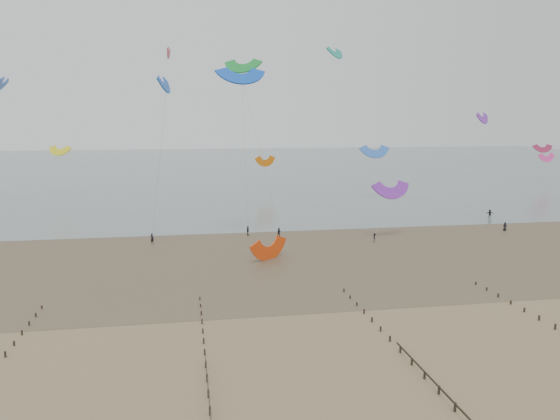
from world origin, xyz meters
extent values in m
plane|color=brown|center=(0.00, 0.00, 0.00)|extent=(500.00, 500.00, 0.00)
plane|color=#475654|center=(0.00, 200.00, 0.03)|extent=(500.00, 500.00, 0.00)
plane|color=#473A28|center=(0.00, 35.00, 0.01)|extent=(500.00, 500.00, 0.00)
ellipsoid|color=slate|center=(-18.00, 22.00, 0.01)|extent=(23.60, 14.36, 0.01)
ellipsoid|color=slate|center=(12.00, 38.00, 0.01)|extent=(33.64, 18.32, 0.01)
ellipsoid|color=slate|center=(45.00, 30.00, 0.01)|extent=(19.65, 13.67, 0.01)
ellipsoid|color=slate|center=(-40.00, 40.00, 0.01)|extent=(26.95, 14.22, 0.01)
cube|color=black|center=(-32.00, -1.16, 0.25)|extent=(0.16, 0.16, 0.59)
cube|color=black|center=(-32.00, 1.47, 0.23)|extent=(0.16, 0.16, 0.57)
cube|color=black|center=(-32.00, 4.11, 0.22)|extent=(0.16, 0.16, 0.54)
cube|color=black|center=(-32.00, 6.74, 0.20)|extent=(0.16, 0.16, 0.51)
cube|color=black|center=(-32.00, 9.37, 0.19)|extent=(0.16, 0.16, 0.48)
cube|color=black|center=(-32.00, 12.00, 0.17)|extent=(0.16, 0.16, 0.45)
cube|color=black|center=(-14.00, -14.32, 0.32)|extent=(0.16, 0.16, 0.74)
cube|color=black|center=(-14.00, -11.68, 0.31)|extent=(0.16, 0.16, 0.71)
cube|color=black|center=(-14.00, -9.05, 0.29)|extent=(0.16, 0.16, 0.68)
cube|color=black|center=(-14.00, -6.42, 0.28)|extent=(0.16, 0.16, 0.65)
cube|color=black|center=(-14.00, -3.79, 0.26)|extent=(0.16, 0.16, 0.62)
cube|color=black|center=(-14.00, -1.16, 0.25)|extent=(0.16, 0.16, 0.59)
cube|color=black|center=(-14.00, 1.47, 0.23)|extent=(0.16, 0.16, 0.57)
cube|color=black|center=(-14.00, 4.11, 0.22)|extent=(0.16, 0.16, 0.54)
cube|color=black|center=(-14.00, 6.74, 0.20)|extent=(0.16, 0.16, 0.51)
cube|color=black|center=(-14.00, 9.37, 0.19)|extent=(0.16, 0.16, 0.48)
cube|color=black|center=(-14.00, 12.00, 0.17)|extent=(0.16, 0.16, 0.45)
cube|color=black|center=(4.00, -16.95, 0.33)|extent=(0.16, 0.16, 0.77)
cube|color=black|center=(4.00, -14.32, 0.32)|extent=(0.16, 0.16, 0.74)
cube|color=black|center=(4.00, -11.68, 0.31)|extent=(0.16, 0.16, 0.71)
cube|color=black|center=(4.00, -9.05, 0.29)|extent=(0.16, 0.16, 0.68)
cube|color=black|center=(4.00, -6.42, 0.28)|extent=(0.16, 0.16, 0.65)
cube|color=black|center=(4.00, -3.79, 0.26)|extent=(0.16, 0.16, 0.62)
cube|color=black|center=(4.00, -1.16, 0.25)|extent=(0.16, 0.16, 0.59)
cube|color=black|center=(4.00, 1.47, 0.23)|extent=(0.16, 0.16, 0.57)
cube|color=black|center=(4.00, 4.11, 0.22)|extent=(0.16, 0.16, 0.54)
cube|color=black|center=(4.00, 6.74, 0.20)|extent=(0.16, 0.16, 0.51)
cube|color=black|center=(4.00, 9.37, 0.19)|extent=(0.16, 0.16, 0.48)
cube|color=black|center=(4.00, 12.00, 0.17)|extent=(0.16, 0.16, 0.45)
cube|color=black|center=(22.00, -3.79, 0.26)|extent=(0.16, 0.16, 0.62)
cube|color=black|center=(22.00, -1.16, 0.25)|extent=(0.16, 0.16, 0.59)
cube|color=black|center=(22.00, 1.47, 0.23)|extent=(0.16, 0.16, 0.57)
cube|color=black|center=(22.00, 4.11, 0.22)|extent=(0.16, 0.16, 0.54)
cube|color=black|center=(22.00, 6.74, 0.20)|extent=(0.16, 0.16, 0.51)
cube|color=black|center=(22.00, 9.37, 0.19)|extent=(0.16, 0.16, 0.48)
cube|color=black|center=(22.00, 12.00, 0.17)|extent=(0.16, 0.16, 0.45)
imported|color=black|center=(-21.36, 43.79, 0.92)|extent=(0.80, 0.75, 1.85)
imported|color=black|center=(45.86, 43.51, 0.84)|extent=(0.96, 0.95, 1.67)
imported|color=black|center=(50.83, 57.32, 0.89)|extent=(1.72, 0.87, 1.77)
imported|color=black|center=(-4.09, 47.65, 0.90)|extent=(0.77, 1.14, 1.81)
imported|color=black|center=(17.44, 38.48, 0.78)|extent=(0.98, 1.16, 1.56)
imported|color=black|center=(1.52, 45.65, 0.84)|extent=(0.88, 0.73, 1.68)
camera|label=1|loc=(-15.28, -51.73, 21.54)|focal=35.00mm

